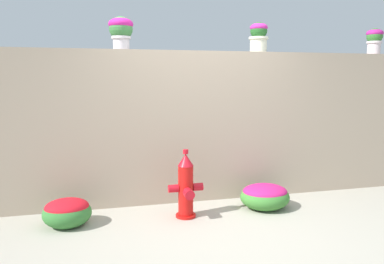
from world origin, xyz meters
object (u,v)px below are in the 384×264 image
(potted_plant_3, at_px, (374,39))
(fire_hydrant, at_px, (186,187))
(potted_plant_1, at_px, (121,29))
(flower_bush_right, at_px, (265,195))
(potted_plant_2, at_px, (259,35))
(flower_bush_left, at_px, (67,211))

(potted_plant_3, height_order, fire_hydrant, potted_plant_3)
(potted_plant_1, xyz_separation_m, flower_bush_right, (1.71, -0.57, -2.07))
(potted_plant_2, relative_size, flower_bush_left, 0.75)
(potted_plant_2, distance_m, fire_hydrant, 2.28)
(fire_hydrant, distance_m, flower_bush_left, 1.36)
(fire_hydrant, bearing_deg, potted_plant_3, 12.69)
(potted_plant_1, xyz_separation_m, flower_bush_left, (-0.68, -0.58, -2.06))
(fire_hydrant, bearing_deg, flower_bush_left, 177.57)
(potted_plant_2, distance_m, flower_bush_right, 2.14)
(potted_plant_1, distance_m, flower_bush_left, 2.25)
(potted_plant_1, xyz_separation_m, potted_plant_3, (3.69, 0.05, -0.01))
(potted_plant_1, relative_size, fire_hydrant, 0.49)
(potted_plant_1, height_order, potted_plant_2, potted_plant_1)
(flower_bush_right, bearing_deg, potted_plant_3, 17.32)
(flower_bush_left, height_order, flower_bush_right, flower_bush_left)
(potted_plant_2, bearing_deg, flower_bush_right, -101.72)
(flower_bush_left, bearing_deg, flower_bush_right, 0.14)
(potted_plant_1, relative_size, potted_plant_3, 1.05)
(potted_plant_3, xyz_separation_m, flower_bush_left, (-4.37, -0.62, -2.05))
(potted_plant_1, xyz_separation_m, fire_hydrant, (0.67, -0.64, -1.87))
(potted_plant_1, relative_size, flower_bush_left, 0.75)
(fire_hydrant, height_order, flower_bush_right, fire_hydrant)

